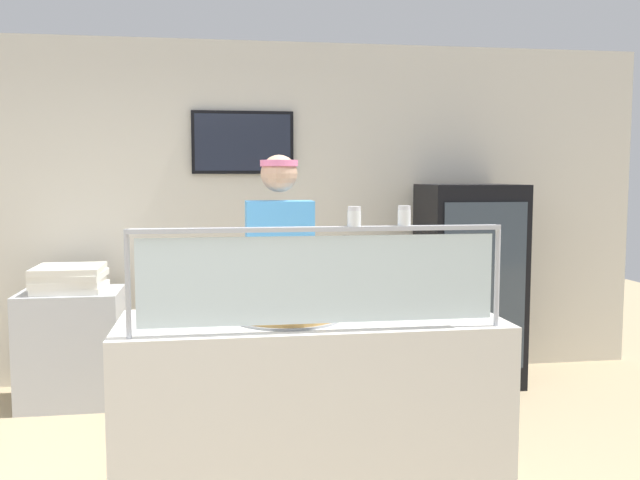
% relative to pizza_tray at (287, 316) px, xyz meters
% --- Properties ---
extents(ground_plane, '(12.00, 12.00, 0.00)m').
position_rel_pizza_tray_xyz_m(ground_plane, '(0.12, 0.65, -0.97)').
color(ground_plane, tan).
rests_on(ground_plane, ground).
extents(shop_rear_unit, '(6.25, 0.13, 2.70)m').
position_rel_pizza_tray_xyz_m(shop_rear_unit, '(0.11, 2.31, 0.39)').
color(shop_rear_unit, silver).
rests_on(shop_rear_unit, ground).
extents(serving_counter, '(1.85, 0.71, 0.95)m').
position_rel_pizza_tray_xyz_m(serving_counter, '(0.12, 0.01, -0.49)').
color(serving_counter, silver).
rests_on(serving_counter, ground).
extents(sneeze_guard, '(1.67, 0.06, 0.47)m').
position_rel_pizza_tray_xyz_m(sneeze_guard, '(0.12, -0.29, 0.28)').
color(sneeze_guard, '#B2B5BC').
rests_on(sneeze_guard, serving_counter).
extents(pizza_tray, '(0.52, 0.52, 0.04)m').
position_rel_pizza_tray_xyz_m(pizza_tray, '(0.00, 0.00, 0.00)').
color(pizza_tray, '#9EA0A8').
rests_on(pizza_tray, serving_counter).
extents(pizza_server, '(0.14, 0.29, 0.01)m').
position_rel_pizza_tray_xyz_m(pizza_server, '(-0.04, -0.02, 0.02)').
color(pizza_server, '#ADAFB7').
rests_on(pizza_server, pizza_tray).
extents(parmesan_shaker, '(0.06, 0.06, 0.09)m').
position_rel_pizza_tray_xyz_m(parmesan_shaker, '(0.27, -0.29, 0.49)').
color(parmesan_shaker, white).
rests_on(parmesan_shaker, sneeze_guard).
extents(pepper_flake_shaker, '(0.06, 0.06, 0.09)m').
position_rel_pizza_tray_xyz_m(pepper_flake_shaker, '(0.50, -0.29, 0.49)').
color(pepper_flake_shaker, white).
rests_on(pepper_flake_shaker, sneeze_guard).
extents(worker_figure, '(0.41, 0.50, 1.76)m').
position_rel_pizza_tray_xyz_m(worker_figure, '(0.03, 0.63, 0.04)').
color(worker_figure, '#23232D').
rests_on(worker_figure, ground).
extents(drink_fridge, '(0.74, 0.64, 1.57)m').
position_rel_pizza_tray_xyz_m(drink_fridge, '(1.64, 1.87, -0.18)').
color(drink_fridge, black).
rests_on(drink_fridge, ground).
extents(prep_shelf, '(0.70, 0.55, 0.82)m').
position_rel_pizza_tray_xyz_m(prep_shelf, '(-1.37, 1.82, -0.56)').
color(prep_shelf, '#B7BABF').
rests_on(prep_shelf, ground).
extents(pizza_box_stack, '(0.49, 0.48, 0.18)m').
position_rel_pizza_tray_xyz_m(pizza_box_stack, '(-1.37, 1.82, -0.06)').
color(pizza_box_stack, silver).
rests_on(pizza_box_stack, prep_shelf).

